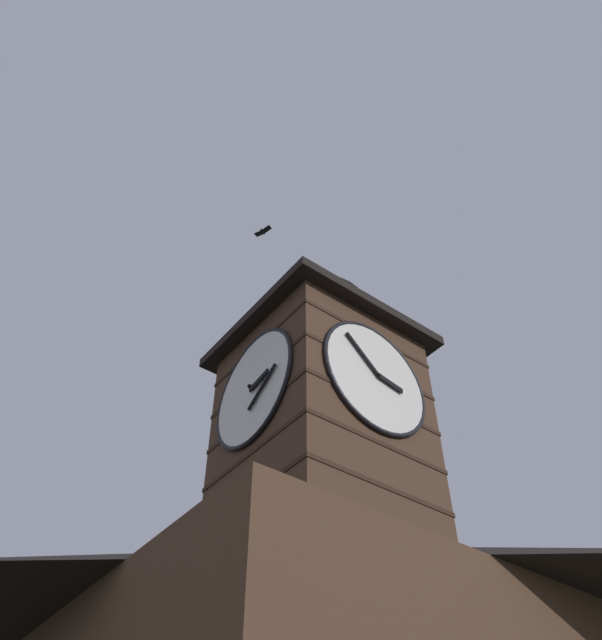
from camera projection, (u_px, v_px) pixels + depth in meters
clock_tower at (321, 409)px, 15.66m from camera, size 4.44×4.44×8.35m
flying_bird_high at (263, 231)px, 24.16m from camera, size 0.38×0.71×0.14m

